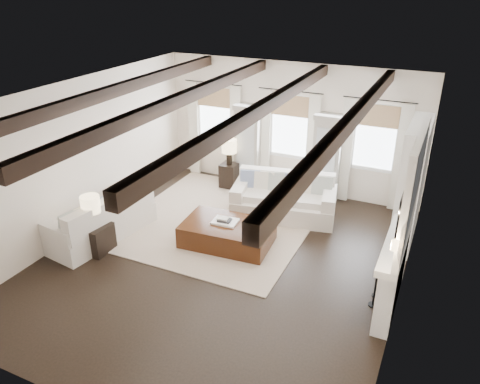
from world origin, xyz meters
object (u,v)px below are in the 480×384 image
at_px(side_table_front, 96,238).
at_px(ottoman, 227,234).
at_px(sofa_back, 284,199).
at_px(sofa_left, 102,220).
at_px(side_table_back, 229,175).

bearing_deg(side_table_front, ottoman, 30.47).
bearing_deg(sofa_back, sofa_left, -140.85).
bearing_deg(sofa_left, side_table_front, -64.49).
relative_size(ottoman, side_table_back, 2.80).
xyz_separation_m(sofa_back, ottoman, (-0.61, -1.67, -0.17)).
xyz_separation_m(side_table_front, side_table_back, (1.06, 3.89, 0.04)).
xyz_separation_m(ottoman, side_table_front, (-2.26, -1.33, 0.05)).
height_order(sofa_left, side_table_back, sofa_left).
bearing_deg(sofa_left, ottoman, 18.98).
height_order(ottoman, side_table_back, side_table_back).
xyz_separation_m(sofa_left, ottoman, (2.49, 0.86, -0.17)).
relative_size(sofa_back, ottoman, 1.37).
bearing_deg(side_table_back, ottoman, -64.73).
relative_size(sofa_left, side_table_back, 3.84).
xyz_separation_m(sofa_back, sofa_left, (-3.10, -2.52, 0.01)).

